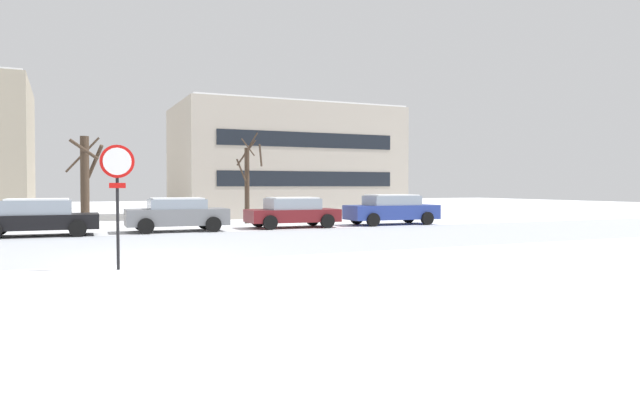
{
  "coord_description": "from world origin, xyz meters",
  "views": [
    {
      "loc": [
        -2.03,
        -15.77,
        1.91
      ],
      "look_at": [
        7.33,
        5.22,
        1.35
      ],
      "focal_mm": 32.47,
      "sensor_mm": 36.0,
      "label": 1
    }
  ],
  "objects_px": {
    "parked_car_gray": "(177,214)",
    "parked_car_blue": "(392,209)",
    "parked_car_maroon": "(292,212)",
    "stop_sign": "(117,182)",
    "parked_car_black": "(38,217)"
  },
  "relations": [
    {
      "from": "stop_sign",
      "to": "parked_car_blue",
      "type": "distance_m",
      "value": 17.4
    },
    {
      "from": "parked_car_gray",
      "to": "parked_car_blue",
      "type": "xyz_separation_m",
      "value": [
        10.47,
        0.08,
        0.03
      ]
    },
    {
      "from": "parked_car_gray",
      "to": "parked_car_maroon",
      "type": "bearing_deg",
      "value": 1.37
    },
    {
      "from": "stop_sign",
      "to": "parked_car_maroon",
      "type": "xyz_separation_m",
      "value": [
        8.46,
        10.7,
        -1.29
      ]
    },
    {
      "from": "stop_sign",
      "to": "parked_car_blue",
      "type": "bearing_deg",
      "value": 37.89
    },
    {
      "from": "parked_car_maroon",
      "to": "parked_car_blue",
      "type": "height_order",
      "value": "parked_car_blue"
    },
    {
      "from": "parked_car_blue",
      "to": "parked_car_maroon",
      "type": "bearing_deg",
      "value": 179.51
    },
    {
      "from": "stop_sign",
      "to": "parked_car_maroon",
      "type": "height_order",
      "value": "stop_sign"
    },
    {
      "from": "parked_car_black",
      "to": "stop_sign",
      "type": "bearing_deg",
      "value": -79.07
    },
    {
      "from": "parked_car_black",
      "to": "parked_car_maroon",
      "type": "relative_size",
      "value": 1.04
    },
    {
      "from": "parked_car_gray",
      "to": "stop_sign",
      "type": "bearing_deg",
      "value": -106.93
    },
    {
      "from": "parked_car_gray",
      "to": "parked_car_maroon",
      "type": "distance_m",
      "value": 5.24
    },
    {
      "from": "parked_car_gray",
      "to": "parked_car_blue",
      "type": "height_order",
      "value": "parked_car_blue"
    },
    {
      "from": "parked_car_maroon",
      "to": "parked_car_blue",
      "type": "distance_m",
      "value": 5.24
    },
    {
      "from": "stop_sign",
      "to": "parked_car_blue",
      "type": "height_order",
      "value": "stop_sign"
    }
  ]
}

